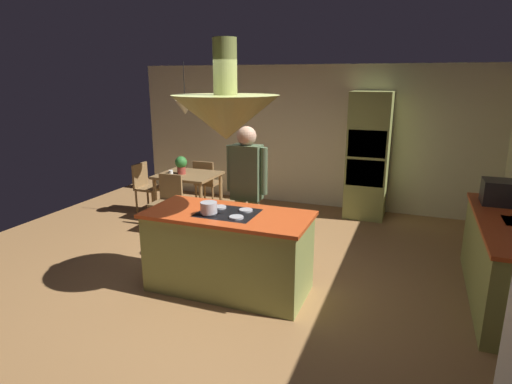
{
  "coord_description": "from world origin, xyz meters",
  "views": [
    {
      "loc": [
        1.86,
        -4.18,
        2.33
      ],
      "look_at": [
        0.1,
        0.4,
        1.0
      ],
      "focal_mm": 29.79,
      "sensor_mm": 36.0,
      "label": 1
    }
  ],
  "objects": [
    {
      "name": "ground",
      "position": [
        0.0,
        0.0,
        0.0
      ],
      "size": [
        8.16,
        8.16,
        0.0
      ],
      "primitive_type": "plane",
      "color": "#9E7042"
    },
    {
      "name": "wall_back",
      "position": [
        0.0,
        3.45,
        1.27
      ],
      "size": [
        6.8,
        0.1,
        2.55
      ],
      "primitive_type": "cube",
      "color": "beige",
      "rests_on": "ground"
    },
    {
      "name": "kitchen_island",
      "position": [
        0.0,
        -0.2,
        0.46
      ],
      "size": [
        1.82,
        0.85,
        0.93
      ],
      "color": "#8C934C",
      "rests_on": "ground"
    },
    {
      "name": "counter_run_right",
      "position": [
        2.84,
        0.6,
        0.46
      ],
      "size": [
        0.73,
        2.15,
        0.91
      ],
      "color": "#8C934C",
      "rests_on": "ground"
    },
    {
      "name": "oven_tower",
      "position": [
        1.1,
        3.04,
        1.06
      ],
      "size": [
        0.66,
        0.62,
        2.11
      ],
      "color": "#8C934C",
      "rests_on": "ground"
    },
    {
      "name": "dining_table",
      "position": [
        -1.7,
        1.9,
        0.65
      ],
      "size": [
        0.97,
        0.85,
        0.76
      ],
      "color": "olive",
      "rests_on": "ground"
    },
    {
      "name": "person_at_island",
      "position": [
        -0.06,
        0.49,
        1.02
      ],
      "size": [
        0.53,
        0.24,
        1.77
      ],
      "color": "tan",
      "rests_on": "ground"
    },
    {
      "name": "range_hood",
      "position": [
        0.0,
        -0.2,
        1.96
      ],
      "size": [
        1.1,
        1.1,
        1.0
      ],
      "color": "#8C934C"
    },
    {
      "name": "pendant_light_over_table",
      "position": [
        -1.7,
        1.9,
        1.86
      ],
      "size": [
        0.32,
        0.32,
        0.82
      ],
      "color": "beige"
    },
    {
      "name": "chair_facing_island",
      "position": [
        -1.7,
        1.26,
        0.5
      ],
      "size": [
        0.4,
        0.4,
        0.87
      ],
      "color": "olive",
      "rests_on": "ground"
    },
    {
      "name": "chair_by_back_wall",
      "position": [
        -1.7,
        2.54,
        0.5
      ],
      "size": [
        0.4,
        0.4,
        0.87
      ],
      "rotation": [
        0.0,
        0.0,
        3.14
      ],
      "color": "olive",
      "rests_on": "ground"
    },
    {
      "name": "chair_at_corner",
      "position": [
        -2.57,
        1.9,
        0.5
      ],
      "size": [
        0.4,
        0.4,
        0.87
      ],
      "rotation": [
        0.0,
        0.0,
        1.57
      ],
      "color": "olive",
      "rests_on": "ground"
    },
    {
      "name": "potted_plant_on_table",
      "position": [
        -1.8,
        1.86,
        0.93
      ],
      "size": [
        0.2,
        0.2,
        0.3
      ],
      "color": "#99382D",
      "rests_on": "dining_table"
    },
    {
      "name": "cup_on_table",
      "position": [
        -1.9,
        1.69,
        0.81
      ],
      "size": [
        0.07,
        0.07,
        0.09
      ],
      "primitive_type": "cylinder",
      "color": "white",
      "rests_on": "dining_table"
    },
    {
      "name": "microwave_on_counter",
      "position": [
        2.84,
        1.23,
        1.05
      ],
      "size": [
        0.46,
        0.36,
        0.28
      ],
      "primitive_type": "cube",
      "color": "#232326",
      "rests_on": "counter_run_right"
    },
    {
      "name": "cooking_pot_on_cooktop",
      "position": [
        -0.16,
        -0.33,
        0.99
      ],
      "size": [
        0.18,
        0.18,
        0.12
      ],
      "primitive_type": "cylinder",
      "color": "#B2B2B7",
      "rests_on": "kitchen_island"
    }
  ]
}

